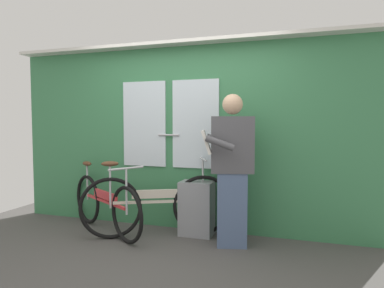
{
  "coord_description": "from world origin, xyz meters",
  "views": [
    {
      "loc": [
        1.43,
        -2.87,
        1.36
      ],
      "look_at": [
        0.22,
        0.85,
        1.12
      ],
      "focal_mm": 32.14,
      "sensor_mm": 36.0,
      "label": 1
    }
  ],
  "objects_px": {
    "bicycle_near_door": "(105,204)",
    "passenger_reading_newspaper": "(231,167)",
    "bicycle_leaning_behind": "(157,205)",
    "trash_bin_by_wall": "(197,208)"
  },
  "relations": [
    {
      "from": "bicycle_near_door",
      "to": "bicycle_leaning_behind",
      "type": "bearing_deg",
      "value": 33.9
    },
    {
      "from": "passenger_reading_newspaper",
      "to": "trash_bin_by_wall",
      "type": "distance_m",
      "value": 0.77
    },
    {
      "from": "bicycle_leaning_behind",
      "to": "trash_bin_by_wall",
      "type": "xyz_separation_m",
      "value": [
        0.43,
        0.22,
        -0.06
      ]
    },
    {
      "from": "bicycle_leaning_behind",
      "to": "passenger_reading_newspaper",
      "type": "bearing_deg",
      "value": -28.33
    },
    {
      "from": "passenger_reading_newspaper",
      "to": "trash_bin_by_wall",
      "type": "xyz_separation_m",
      "value": [
        -0.47,
        0.26,
        -0.56
      ]
    },
    {
      "from": "bicycle_near_door",
      "to": "passenger_reading_newspaper",
      "type": "xyz_separation_m",
      "value": [
        1.58,
        -0.0,
        0.53
      ]
    },
    {
      "from": "bicycle_near_door",
      "to": "trash_bin_by_wall",
      "type": "height_order",
      "value": "bicycle_near_door"
    },
    {
      "from": "bicycle_near_door",
      "to": "trash_bin_by_wall",
      "type": "relative_size",
      "value": 2.25
    },
    {
      "from": "bicycle_leaning_behind",
      "to": "passenger_reading_newspaper",
      "type": "xyz_separation_m",
      "value": [
        0.9,
        -0.04,
        0.49
      ]
    },
    {
      "from": "bicycle_near_door",
      "to": "passenger_reading_newspaper",
      "type": "distance_m",
      "value": 1.67
    }
  ]
}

